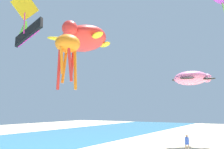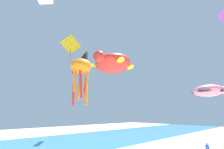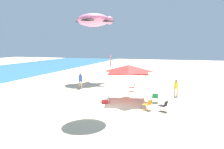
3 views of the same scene
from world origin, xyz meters
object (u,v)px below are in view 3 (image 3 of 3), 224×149
at_px(person_kite_handler, 176,86).
at_px(cooler_box, 106,101).
at_px(banner_flag, 110,71).
at_px(folding_chair_left_of_tent, 155,97).
at_px(folding_chair_facing_ocean, 148,104).
at_px(canopy_tent, 128,69).
at_px(kite_turtle_pink, 94,20).
at_px(folding_chair_near_cooler, 164,105).
at_px(person_watching_sky, 80,79).
at_px(folding_chair_right_of_tent, 133,87).

bearing_deg(person_kite_handler, cooler_box, -113.31).
relative_size(banner_flag, person_kite_handler, 2.49).
bearing_deg(folding_chair_left_of_tent, folding_chair_facing_ocean, 73.82).
distance_m(folding_chair_facing_ocean, cooler_box, 3.78).
height_order(canopy_tent, folding_chair_facing_ocean, canopy_tent).
height_order(canopy_tent, kite_turtle_pink, kite_turtle_pink).
bearing_deg(folding_chair_near_cooler, cooler_box, -76.00).
relative_size(cooler_box, kite_turtle_pink, 0.11).
bearing_deg(cooler_box, person_kite_handler, -50.16).
xyz_separation_m(folding_chair_near_cooler, person_watching_sky, (6.25, 9.72, 0.58)).
bearing_deg(person_watching_sky, folding_chair_left_of_tent, -2.82).
distance_m(folding_chair_left_of_tent, kite_turtle_pink, 15.52).
bearing_deg(canopy_tent, folding_chair_right_of_tent, 6.46).
height_order(canopy_tent, folding_chair_left_of_tent, canopy_tent).
xyz_separation_m(canopy_tent, folding_chair_facing_ocean, (-2.73, -2.17, -2.31)).
relative_size(folding_chair_near_cooler, person_watching_sky, 0.46).
height_order(folding_chair_near_cooler, person_kite_handler, person_kite_handler).
xyz_separation_m(cooler_box, person_kite_handler, (4.62, -5.53, 0.74)).
height_order(folding_chair_near_cooler, banner_flag, banner_flag).
height_order(cooler_box, banner_flag, banner_flag).
xyz_separation_m(folding_chair_near_cooler, kite_turtle_pink, (12.14, 10.34, 7.69)).
height_order(folding_chair_near_cooler, person_watching_sky, person_watching_sky).
relative_size(folding_chair_right_of_tent, kite_turtle_pink, 0.14).
relative_size(canopy_tent, banner_flag, 1.05).
bearing_deg(person_kite_handler, person_watching_sky, -157.40).
relative_size(canopy_tent, folding_chair_right_of_tent, 5.14).
relative_size(canopy_tent, folding_chair_left_of_tent, 5.14).
distance_m(folding_chair_left_of_tent, person_watching_sky, 9.58).
xyz_separation_m(folding_chair_facing_ocean, kite_turtle_pink, (12.13, 9.16, 7.69)).
relative_size(folding_chair_right_of_tent, person_kite_handler, 0.51).
distance_m(folding_chair_near_cooler, kite_turtle_pink, 17.70).
relative_size(folding_chair_left_of_tent, kite_turtle_pink, 0.14).
bearing_deg(kite_turtle_pink, person_watching_sky, -134.14).
height_order(canopy_tent, person_watching_sky, canopy_tent).
relative_size(folding_chair_right_of_tent, banner_flag, 0.20).
bearing_deg(folding_chair_facing_ocean, canopy_tent, -116.10).
height_order(folding_chair_facing_ocean, banner_flag, banner_flag).
distance_m(folding_chair_facing_ocean, banner_flag, 6.19).
bearing_deg(folding_chair_facing_ocean, folding_chair_right_of_tent, -132.84).
xyz_separation_m(folding_chair_facing_ocean, cooler_box, (0.85, 3.68, -0.27)).
relative_size(folding_chair_left_of_tent, person_kite_handler, 0.51).
xyz_separation_m(folding_chair_right_of_tent, kite_turtle_pink, (5.60, 6.56, 7.69)).
bearing_deg(folding_chair_facing_ocean, kite_turtle_pink, -117.52).
height_order(folding_chair_left_of_tent, cooler_box, folding_chair_left_of_tent).
distance_m(banner_flag, person_watching_sky, 4.99).
bearing_deg(folding_chair_right_of_tent, folding_chair_near_cooler, 13.91).
distance_m(person_kite_handler, person_watching_sky, 10.43).
height_order(banner_flag, person_kite_handler, banner_flag).
relative_size(folding_chair_left_of_tent, cooler_box, 1.27).
distance_m(folding_chair_facing_ocean, folding_chair_left_of_tent, 2.48).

